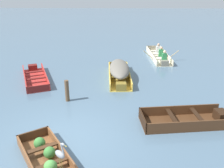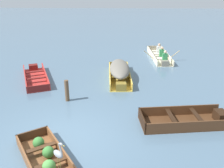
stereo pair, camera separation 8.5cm
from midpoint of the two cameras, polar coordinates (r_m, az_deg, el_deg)
ground_plane at (r=8.34m, az=-10.61°, el=-12.40°), size 80.00×80.00×0.00m
dinghy_wooden_brown_foreground at (r=7.44m, az=-14.44°, el=-16.29°), size 2.30×2.76×0.40m
skiff_yellow_near_moored at (r=12.78m, az=1.95°, el=3.17°), size 1.22×3.44×0.83m
skiff_red_mid_moored at (r=13.50m, az=-16.91°, el=1.64°), size 2.26×3.53×0.33m
skiff_dark_varnish_far_moored at (r=9.36m, az=17.22°, el=-7.84°), size 3.18×1.53×0.41m
rowboat_cream_with_crew at (r=16.46m, az=11.07°, el=6.31°), size 2.25×3.80×0.92m
heron_on_dinghy at (r=6.38m, az=-11.76°, el=-15.28°), size 0.40×0.35×0.84m
mooring_post at (r=10.58m, az=-10.05°, el=-1.51°), size 0.17×0.17×0.93m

